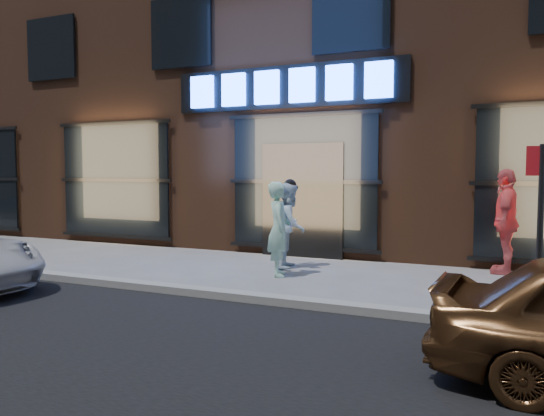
{
  "coord_description": "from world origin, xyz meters",
  "views": [
    {
      "loc": [
        3.94,
        -6.54,
        1.82
      ],
      "look_at": [
        0.33,
        1.6,
        1.2
      ],
      "focal_mm": 35.0,
      "sensor_mm": 36.0,
      "label": 1
    }
  ],
  "objects_px": {
    "man_cap": "(290,225)",
    "passerby": "(506,221)",
    "man_bowtie": "(279,229)",
    "sign_post": "(540,218)"
  },
  "relations": [
    {
      "from": "man_cap",
      "to": "passerby",
      "type": "distance_m",
      "value": 3.85
    },
    {
      "from": "man_bowtie",
      "to": "man_cap",
      "type": "relative_size",
      "value": 1.02
    },
    {
      "from": "passerby",
      "to": "man_bowtie",
      "type": "bearing_deg",
      "value": -58.26
    },
    {
      "from": "man_cap",
      "to": "passerby",
      "type": "xyz_separation_m",
      "value": [
        3.71,
        1.03,
        0.13
      ]
    },
    {
      "from": "man_cap",
      "to": "passerby",
      "type": "height_order",
      "value": "passerby"
    },
    {
      "from": "passerby",
      "to": "man_cap",
      "type": "bearing_deg",
      "value": -69.81
    },
    {
      "from": "man_bowtie",
      "to": "sign_post",
      "type": "relative_size",
      "value": 0.77
    },
    {
      "from": "man_cap",
      "to": "man_bowtie",
      "type": "bearing_deg",
      "value": 177.58
    },
    {
      "from": "man_bowtie",
      "to": "man_cap",
      "type": "xyz_separation_m",
      "value": [
        -0.11,
        0.81,
        -0.02
      ]
    },
    {
      "from": "man_bowtie",
      "to": "passerby",
      "type": "height_order",
      "value": "passerby"
    }
  ]
}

